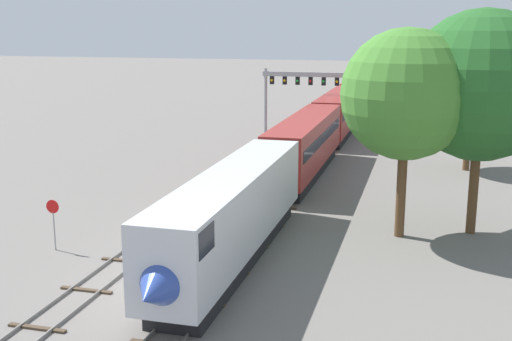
{
  "coord_description": "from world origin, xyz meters",
  "views": [
    {
      "loc": [
        11.46,
        -27.23,
        12.18
      ],
      "look_at": [
        1.0,
        12.0,
        3.0
      ],
      "focal_mm": 45.32,
      "sensor_mm": 36.0,
      "label": 1
    }
  ],
  "objects_px": {
    "passenger_train": "(326,126)",
    "trackside_tree_left": "(471,91)",
    "trackside_tree_mid": "(481,86)",
    "trackside_tree_right": "(406,95)",
    "signal_gantry": "(317,87)",
    "stop_sign": "(53,218)"
  },
  "relations": [
    {
      "from": "signal_gantry",
      "to": "trackside_tree_mid",
      "type": "bearing_deg",
      "value": -64.48
    },
    {
      "from": "trackside_tree_left",
      "to": "stop_sign",
      "type": "bearing_deg",
      "value": -130.33
    },
    {
      "from": "passenger_train",
      "to": "trackside_tree_right",
      "type": "bearing_deg",
      "value": -71.34
    },
    {
      "from": "trackside_tree_left",
      "to": "trackside_tree_mid",
      "type": "relative_size",
      "value": 0.8
    },
    {
      "from": "stop_sign",
      "to": "trackside_tree_right",
      "type": "height_order",
      "value": "trackside_tree_right"
    },
    {
      "from": "trackside_tree_mid",
      "to": "trackside_tree_right",
      "type": "distance_m",
      "value": 4.47
    },
    {
      "from": "stop_sign",
      "to": "trackside_tree_right",
      "type": "distance_m",
      "value": 20.74
    },
    {
      "from": "trackside_tree_left",
      "to": "trackside_tree_mid",
      "type": "xyz_separation_m",
      "value": [
        -0.58,
        -17.9,
        1.98
      ]
    },
    {
      "from": "passenger_train",
      "to": "trackside_tree_left",
      "type": "height_order",
      "value": "trackside_tree_left"
    },
    {
      "from": "signal_gantry",
      "to": "stop_sign",
      "type": "distance_m",
      "value": 40.67
    },
    {
      "from": "signal_gantry",
      "to": "passenger_train",
      "type": "bearing_deg",
      "value": -74.04
    },
    {
      "from": "trackside_tree_left",
      "to": "trackside_tree_right",
      "type": "bearing_deg",
      "value": -103.43
    },
    {
      "from": "signal_gantry",
      "to": "trackside_tree_mid",
      "type": "relative_size",
      "value": 0.92
    },
    {
      "from": "passenger_train",
      "to": "signal_gantry",
      "type": "distance_m",
      "value": 8.72
    },
    {
      "from": "signal_gantry",
      "to": "trackside_tree_left",
      "type": "distance_m",
      "value": 19.86
    },
    {
      "from": "trackside_tree_right",
      "to": "stop_sign",
      "type": "bearing_deg",
      "value": -157.94
    },
    {
      "from": "passenger_train",
      "to": "stop_sign",
      "type": "distance_m",
      "value": 33.42
    },
    {
      "from": "trackside_tree_left",
      "to": "passenger_train",
      "type": "bearing_deg",
      "value": 159.46
    },
    {
      "from": "passenger_train",
      "to": "signal_gantry",
      "type": "relative_size",
      "value": 6.77
    },
    {
      "from": "signal_gantry",
      "to": "stop_sign",
      "type": "xyz_separation_m",
      "value": [
        -7.75,
        -39.75,
        -3.73
      ]
    },
    {
      "from": "signal_gantry",
      "to": "trackside_tree_left",
      "type": "bearing_deg",
      "value": -39.92
    },
    {
      "from": "passenger_train",
      "to": "trackside_tree_mid",
      "type": "distance_m",
      "value": 26.63
    }
  ]
}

